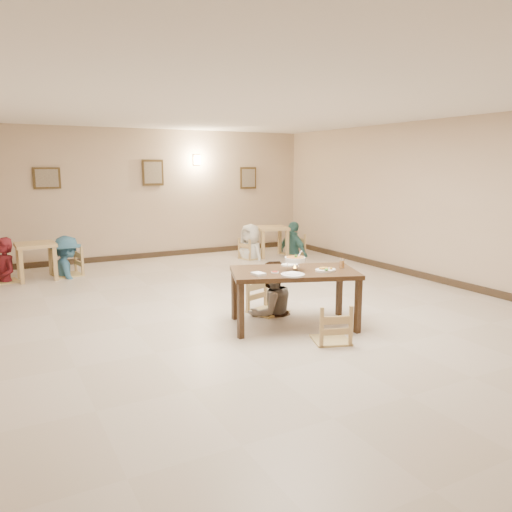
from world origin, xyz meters
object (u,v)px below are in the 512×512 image
main_diner (271,261)px  bg_diner_c (250,224)px  bg_table_left (36,250)px  bg_diner_a (2,238)px  chair_far (268,279)px  bg_diner_d (294,222)px  drink_glass (342,264)px  bg_diner_b (65,236)px  bg_chair_ll (3,257)px  bg_chair_rr (294,235)px  chair_near (332,305)px  bg_chair_lr (66,249)px  curry_warmer (295,260)px  bg_table_right (272,232)px  main_table (294,276)px  bg_chair_rl (250,239)px

main_diner → bg_diner_c: bg_diner_c is taller
bg_table_left → bg_diner_a: bearing=176.6°
chair_far → bg_diner_d: (3.01, 4.01, 0.31)m
chair_far → drink_glass: (0.64, -0.91, 0.33)m
bg_table_left → bg_diner_b: 0.61m
bg_table_left → main_diner: bearing=-55.2°
bg_chair_ll → bg_chair_rr: 6.38m
chair_near → bg_chair_ll: bearing=-38.5°
chair_near → bg_chair_lr: bg_chair_lr is taller
curry_warmer → bg_diner_b: (-2.25, 4.82, -0.12)m
chair_far → bg_diner_c: bearing=47.0°
main_diner → drink_glass: 1.06m
drink_glass → bg_table_right: bearing=70.4°
main_table → bg_chair_rr: (3.02, 4.73, -0.21)m
chair_near → bg_table_left: bearing=-42.7°
bg_chair_lr → bg_diner_c: (4.07, -0.08, 0.28)m
curry_warmer → bg_chair_rl: 5.10m
bg_diner_a → chair_far: bearing=17.4°
bg_diner_b → bg_chair_ll: bearing=83.5°
bg_chair_rr → bg_diner_c: (-1.19, 0.01, 0.34)m
chair_far → bg_diner_b: 4.69m
bg_table_left → bg_chair_rr: bearing=-0.2°
bg_chair_ll → chair_near: bearing=-161.1°
chair_near → bg_diner_d: size_ratio=0.57×
main_diner → bg_diner_a: bearing=-55.0°
chair_near → bg_chair_ll: (-3.44, 5.52, 0.01)m
curry_warmer → bg_diner_c: size_ratio=0.19×
bg_chair_rl → bg_diner_d: (1.19, -0.01, 0.36)m
bg_diner_a → curry_warmer: bearing=12.9°
bg_diner_d → bg_chair_lr: bearing=79.0°
chair_far → bg_chair_rl: (1.82, 4.02, -0.05)m
chair_near → bg_table_right: 5.99m
curry_warmer → bg_diner_d: bg_diner_d is taller
main_table → bg_chair_ll: bearing=145.6°
chair_far → bg_chair_ll: size_ratio=1.08×
curry_warmer → drink_glass: 0.67m
chair_near → curry_warmer: bearing=-64.8°
chair_near → bg_diner_a: (-3.44, 5.52, 0.38)m
bg_table_right → bg_diner_a: size_ratio=0.51×
chair_far → bg_chair_rr: size_ratio=1.06×
chair_far → bg_diner_a: bg_diner_a is taller
main_table → bg_table_left: size_ratio=2.56×
bg_chair_ll → bg_chair_rr: bearing=-103.5°
chair_far → bg_diner_c: bg_diner_c is taller
chair_near → bg_table_right: bearing=-93.5°
bg_diner_b → chair_near: bearing=-165.8°
curry_warmer → bg_diner_d: (3.01, 4.73, -0.10)m
main_table → bg_diner_d: bg_diner_d is taller
bg_diner_b → bg_diner_d: size_ratio=0.98×
main_diner → bg_table_right: (2.39, 4.11, -0.20)m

